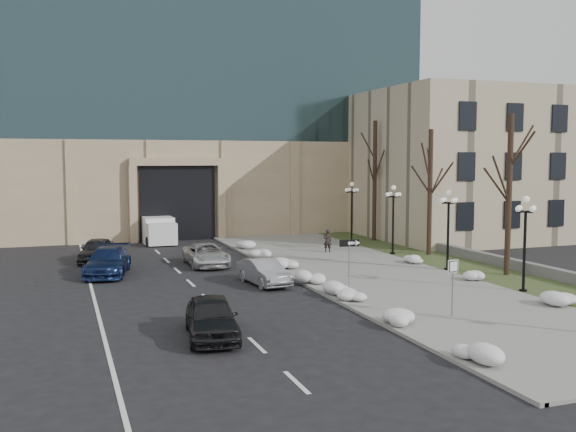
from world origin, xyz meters
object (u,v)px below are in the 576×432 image
car_e (97,250)px  lamppost_a (525,231)px  car_c (108,261)px  car_d (206,255)px  keep_sign (453,276)px  pedestrian (327,241)px  lamppost_d (352,204)px  one_way_sign (353,250)px  box_truck (157,230)px  lamppost_c (393,210)px  car_a (212,317)px  lamppost_b (448,219)px  car_b (264,272)px

car_e → lamppost_a: 25.67m
car_c → car_d: 6.05m
keep_sign → lamppost_a: size_ratio=0.52×
pedestrian → lamppost_d: size_ratio=0.33×
car_d → car_e: bearing=148.0°
car_c → one_way_sign: (10.54, -9.82, 1.49)m
box_truck → keep_sign: keep_sign is taller
box_truck → lamppost_d: (14.05, -6.03, 2.09)m
one_way_sign → lamppost_c: bearing=57.5°
car_a → lamppost_a: lamppost_a is taller
pedestrian → lamppost_c: (3.86, -2.22, 2.17)m
car_a → keep_sign: 9.93m
car_d → lamppost_b: bearing=-27.6°
pedestrian → lamppost_c: bearing=158.8°
pedestrian → lamppost_b: bearing=122.6°
car_b → lamppost_b: lamppost_b is taller
lamppost_a → lamppost_b: 6.50m
car_a → keep_sign: size_ratio=1.82×
one_way_sign → lamppost_b: 9.32m
pedestrian → lamppost_b: size_ratio=0.33×
pedestrian → keep_sign: size_ratio=0.64×
lamppost_b → box_truck: bearing=126.4°
car_e → one_way_sign: one_way_sign is taller
car_d → box_truck: (-1.24, 12.36, 0.31)m
car_b → car_c: (-7.44, 5.65, 0.09)m
car_c → pedestrian: pedestrian is taller
lamppost_a → lamppost_d: 19.50m
lamppost_a → lamppost_d: bearing=90.0°
car_b → one_way_sign: 5.44m
car_b → keep_sign: bearing=-69.0°
car_d → car_e: 7.34m
lamppost_c → car_d: bearing=179.2°
one_way_sign → car_e: bearing=130.5°
car_b → car_e: car_e is taller
car_a → car_c: car_c is taller
car_b → car_d: bearing=95.5°
box_truck → lamppost_a: (14.05, -25.53, 2.09)m
car_a → car_b: bearing=69.2°
car_c → car_d: (5.92, 1.23, -0.09)m
lamppost_c → one_way_sign: bearing=-127.0°
car_e → lamppost_c: size_ratio=0.93×
car_e → one_way_sign: size_ratio=1.61×
car_b → lamppost_d: bearing=42.5°
car_a → car_e: car_a is taller
car_e → keep_sign: keep_sign is taller
car_d → lamppost_c: lamppost_c is taller
car_a → keep_sign: keep_sign is taller
lamppost_b → lamppost_d: same height
car_c → car_e: car_c is taller
car_c → lamppost_c: size_ratio=1.11×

